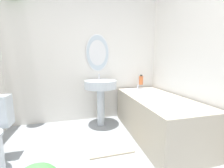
% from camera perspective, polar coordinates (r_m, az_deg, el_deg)
% --- Properties ---
extents(wall_back, '(2.78, 0.29, 2.40)m').
position_cam_1_polar(wall_back, '(2.58, -11.69, 12.74)').
color(wall_back, silver).
rests_on(wall_back, ground_plane).
extents(wall_right, '(0.06, 2.43, 2.40)m').
position_cam_1_polar(wall_right, '(2.07, 34.40, 10.86)').
color(wall_right, silver).
rests_on(wall_right, ground_plane).
extents(pedestal_sink, '(0.53, 0.53, 0.88)m').
position_cam_1_polar(pedestal_sink, '(2.31, -4.75, -2.26)').
color(pedestal_sink, silver).
rests_on(pedestal_sink, ground_plane).
extents(bathtub, '(0.75, 1.52, 0.66)m').
position_cam_1_polar(bathtub, '(2.20, 17.74, -12.07)').
color(bathtub, '#B2A893').
rests_on(bathtub, ground_plane).
extents(shampoo_bottle, '(0.08, 0.08, 0.19)m').
position_cam_1_polar(shampoo_bottle, '(2.68, 11.98, 1.59)').
color(shampoo_bottle, '#DB6633').
rests_on(shampoo_bottle, bathtub).
extents(bath_mat, '(0.54, 0.37, 0.02)m').
position_cam_1_polar(bath_mat, '(1.94, -1.01, -24.44)').
color(bath_mat, '#B7A88E').
rests_on(bath_mat, ground_plane).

